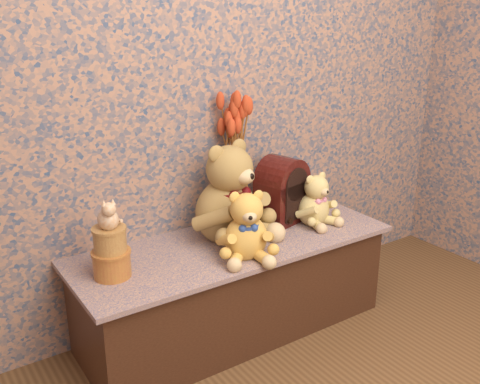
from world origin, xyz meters
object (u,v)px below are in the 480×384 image
object	(u,v)px
teddy_medium	(246,221)
teddy_small	(314,197)
cathedral_radio	(282,189)
teddy_large	(226,187)
ceramic_vase	(234,206)
cat_figurine	(107,213)
biscuit_tin_lower	(112,264)

from	to	relation	value
teddy_medium	teddy_small	bearing A→B (deg)	37.46
cathedral_radio	teddy_medium	bearing A→B (deg)	-162.03
teddy_medium	cathedral_radio	bearing A→B (deg)	55.28
teddy_small	cathedral_radio	xyz separation A→B (m)	(-0.11, 0.10, 0.03)
teddy_large	ceramic_vase	world-z (taller)	teddy_large
teddy_small	ceramic_vase	world-z (taller)	teddy_small
teddy_small	cat_figurine	distance (m)	0.97
ceramic_vase	teddy_medium	bearing A→B (deg)	-114.60
teddy_small	teddy_medium	bearing A→B (deg)	-171.89
teddy_medium	ceramic_vase	bearing A→B (deg)	88.84
teddy_large	teddy_small	size ratio (longest dim) A/B	1.78
teddy_medium	cat_figurine	bearing A→B (deg)	-170.94
cathedral_radio	biscuit_tin_lower	bearing A→B (deg)	171.77
cat_figurine	teddy_large	bearing A→B (deg)	15.30
ceramic_vase	cat_figurine	xyz separation A→B (m)	(-0.64, -0.16, 0.16)
cat_figurine	biscuit_tin_lower	bearing A→B (deg)	0.00
biscuit_tin_lower	cat_figurine	size ratio (longest dim) A/B	1.13
teddy_small	cat_figurine	bearing A→B (deg)	173.06
cathedral_radio	teddy_large	bearing A→B (deg)	168.97
teddy_small	biscuit_tin_lower	bearing A→B (deg)	173.06
teddy_medium	cat_figurine	xyz separation A→B (m)	(-0.51, 0.13, 0.11)
teddy_medium	cat_figurine	distance (m)	0.54
cat_figurine	teddy_medium	bearing A→B (deg)	-6.31
teddy_small	cat_figurine	world-z (taller)	cat_figurine
teddy_medium	cathedral_radio	distance (m)	0.41
teddy_large	teddy_medium	xyz separation A→B (m)	(-0.03, -0.20, -0.08)
teddy_large	cathedral_radio	bearing A→B (deg)	-13.36
biscuit_tin_lower	cat_figurine	distance (m)	0.20
teddy_large	ceramic_vase	distance (m)	0.19
teddy_small	cathedral_radio	size ratio (longest dim) A/B	0.83
cathedral_radio	biscuit_tin_lower	xyz separation A→B (m)	(-0.86, -0.08, -0.10)
teddy_medium	biscuit_tin_lower	world-z (taller)	teddy_medium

